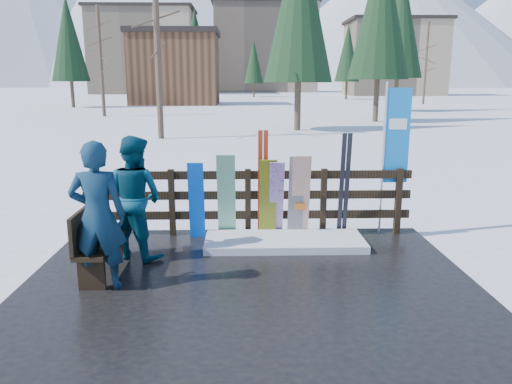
{
  "coord_description": "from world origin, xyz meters",
  "views": [
    {
      "loc": [
        -0.09,
        -6.11,
        2.68
      ],
      "look_at": [
        0.1,
        1.0,
        1.1
      ],
      "focal_mm": 35.0,
      "sensor_mm": 36.0,
      "label": 1
    }
  ],
  "objects_px": {
    "snowboard_4": "(296,197)",
    "rental_flag": "(394,142)",
    "bench": "(98,237)",
    "snowboard_1": "(226,196)",
    "person_front": "(98,216)",
    "person_back": "(135,197)",
    "snowboard_5": "(301,197)",
    "snowboard_0": "(196,201)",
    "snowboard_2": "(268,199)",
    "snowboard_3": "(276,200)"
  },
  "relations": [
    {
      "from": "snowboard_4",
      "to": "rental_flag",
      "type": "xyz_separation_m",
      "value": [
        1.68,
        0.27,
        0.9
      ]
    },
    {
      "from": "bench",
      "to": "snowboard_1",
      "type": "relative_size",
      "value": 0.99
    },
    {
      "from": "person_front",
      "to": "person_back",
      "type": "bearing_deg",
      "value": -102.59
    },
    {
      "from": "snowboard_1",
      "to": "snowboard_5",
      "type": "relative_size",
      "value": 1.04
    },
    {
      "from": "person_back",
      "to": "snowboard_0",
      "type": "bearing_deg",
      "value": -104.26
    },
    {
      "from": "snowboard_2",
      "to": "person_back",
      "type": "xyz_separation_m",
      "value": [
        -2.02,
        -0.86,
        0.24
      ]
    },
    {
      "from": "snowboard_3",
      "to": "rental_flag",
      "type": "xyz_separation_m",
      "value": [
        2.01,
        0.27,
        0.94
      ]
    },
    {
      "from": "snowboard_0",
      "to": "snowboard_3",
      "type": "bearing_deg",
      "value": 0.0
    },
    {
      "from": "snowboard_0",
      "to": "person_back",
      "type": "relative_size",
      "value": 0.72
    },
    {
      "from": "snowboard_2",
      "to": "snowboard_5",
      "type": "bearing_deg",
      "value": 0.0
    },
    {
      "from": "snowboard_2",
      "to": "snowboard_5",
      "type": "height_order",
      "value": "snowboard_5"
    },
    {
      "from": "person_back",
      "to": "snowboard_4",
      "type": "bearing_deg",
      "value": -131.21
    },
    {
      "from": "rental_flag",
      "to": "person_front",
      "type": "height_order",
      "value": "rental_flag"
    },
    {
      "from": "snowboard_1",
      "to": "snowboard_0",
      "type": "bearing_deg",
      "value": 180.0
    },
    {
      "from": "snowboard_1",
      "to": "snowboard_2",
      "type": "distance_m",
      "value": 0.69
    },
    {
      "from": "snowboard_4",
      "to": "person_back",
      "type": "xyz_separation_m",
      "value": [
        -2.49,
        -0.86,
        0.21
      ]
    },
    {
      "from": "bench",
      "to": "person_back",
      "type": "distance_m",
      "value": 0.85
    },
    {
      "from": "rental_flag",
      "to": "person_back",
      "type": "distance_m",
      "value": 4.37
    },
    {
      "from": "bench",
      "to": "person_back",
      "type": "height_order",
      "value": "person_back"
    },
    {
      "from": "bench",
      "to": "snowboard_1",
      "type": "bearing_deg",
      "value": 40.71
    },
    {
      "from": "snowboard_0",
      "to": "rental_flag",
      "type": "relative_size",
      "value": 0.51
    },
    {
      "from": "snowboard_3",
      "to": "snowboard_2",
      "type": "bearing_deg",
      "value": -180.0
    },
    {
      "from": "snowboard_1",
      "to": "snowboard_4",
      "type": "distance_m",
      "value": 1.16
    },
    {
      "from": "snowboard_5",
      "to": "person_back",
      "type": "relative_size",
      "value": 0.79
    },
    {
      "from": "snowboard_1",
      "to": "snowboard_5",
      "type": "xyz_separation_m",
      "value": [
        1.24,
        0.0,
        -0.02
      ]
    },
    {
      "from": "bench",
      "to": "snowboard_2",
      "type": "relative_size",
      "value": 1.08
    },
    {
      "from": "snowboard_0",
      "to": "snowboard_2",
      "type": "bearing_deg",
      "value": -0.0
    },
    {
      "from": "snowboard_0",
      "to": "snowboard_4",
      "type": "bearing_deg",
      "value": 0.0
    },
    {
      "from": "rental_flag",
      "to": "snowboard_0",
      "type": "bearing_deg",
      "value": -175.38
    },
    {
      "from": "snowboard_1",
      "to": "rental_flag",
      "type": "height_order",
      "value": "rental_flag"
    },
    {
      "from": "bench",
      "to": "snowboard_3",
      "type": "distance_m",
      "value": 2.96
    },
    {
      "from": "bench",
      "to": "person_front",
      "type": "distance_m",
      "value": 0.71
    },
    {
      "from": "bench",
      "to": "person_front",
      "type": "bearing_deg",
      "value": -71.27
    },
    {
      "from": "snowboard_3",
      "to": "snowboard_0",
      "type": "bearing_deg",
      "value": -180.0
    },
    {
      "from": "snowboard_0",
      "to": "snowboard_4",
      "type": "height_order",
      "value": "snowboard_4"
    },
    {
      "from": "person_front",
      "to": "snowboard_1",
      "type": "bearing_deg",
      "value": -129.43
    },
    {
      "from": "snowboard_2",
      "to": "snowboard_4",
      "type": "relative_size",
      "value": 0.97
    },
    {
      "from": "snowboard_0",
      "to": "rental_flag",
      "type": "xyz_separation_m",
      "value": [
        3.34,
        0.27,
        0.95
      ]
    },
    {
      "from": "rental_flag",
      "to": "bench",
      "type": "bearing_deg",
      "value": -158.97
    },
    {
      "from": "bench",
      "to": "snowboard_3",
      "type": "relative_size",
      "value": 1.09
    },
    {
      "from": "snowboard_5",
      "to": "person_front",
      "type": "xyz_separation_m",
      "value": [
        -2.79,
        -2.02,
        0.24
      ]
    },
    {
      "from": "rental_flag",
      "to": "snowboard_1",
      "type": "bearing_deg",
      "value": -174.57
    },
    {
      "from": "snowboard_0",
      "to": "snowboard_1",
      "type": "distance_m",
      "value": 0.5
    },
    {
      "from": "snowboard_5",
      "to": "rental_flag",
      "type": "bearing_deg",
      "value": 9.58
    },
    {
      "from": "snowboard_0",
      "to": "snowboard_2",
      "type": "height_order",
      "value": "snowboard_2"
    },
    {
      "from": "rental_flag",
      "to": "snowboard_4",
      "type": "bearing_deg",
      "value": -170.86
    },
    {
      "from": "snowboard_3",
      "to": "person_back",
      "type": "bearing_deg",
      "value": -158.39
    },
    {
      "from": "person_front",
      "to": "bench",
      "type": "bearing_deg",
      "value": -73.24
    },
    {
      "from": "bench",
      "to": "rental_flag",
      "type": "relative_size",
      "value": 0.58
    },
    {
      "from": "snowboard_0",
      "to": "snowboard_5",
      "type": "relative_size",
      "value": 0.91
    }
  ]
}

